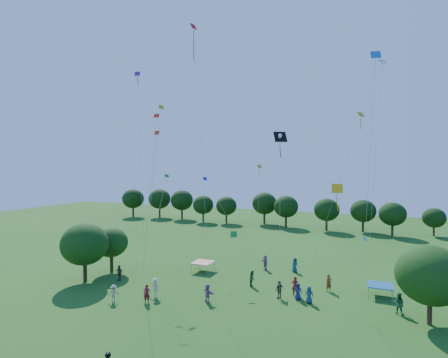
# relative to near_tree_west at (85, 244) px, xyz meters

# --- Properties ---
(near_tree_west) EXTENTS (4.86, 4.86, 6.14)m
(near_tree_west) POSITION_rel_near_tree_west_xyz_m (0.00, 0.00, 0.00)
(near_tree_west) COLOR #422B19
(near_tree_west) RESTS_ON ground
(near_tree_north) EXTENTS (3.74, 3.74, 5.06)m
(near_tree_north) POSITION_rel_near_tree_west_xyz_m (0.24, 3.82, -0.57)
(near_tree_north) COLOR #422B19
(near_tree_north) RESTS_ON ground
(near_tree_east) EXTENTS (5.01, 5.01, 6.09)m
(near_tree_east) POSITION_rel_near_tree_west_xyz_m (31.88, 2.40, -0.11)
(near_tree_east) COLOR #422B19
(near_tree_east) RESTS_ON ground
(treeline) EXTENTS (88.01, 8.77, 6.77)m
(treeline) POSITION_rel_near_tree_west_xyz_m (14.13, 41.42, 0.15)
(treeline) COLOR #422B19
(treeline) RESTS_ON ground
(tent_red_stripe) EXTENTS (2.20, 2.20, 1.10)m
(tent_red_stripe) POSITION_rel_near_tree_west_xyz_m (9.91, 7.95, -2.90)
(tent_red_stripe) COLOR red
(tent_red_stripe) RESTS_ON ground
(tent_blue) EXTENTS (2.20, 2.20, 1.10)m
(tent_blue) POSITION_rel_near_tree_west_xyz_m (28.56, 7.28, -2.90)
(tent_blue) COLOR #15508D
(tent_blue) RESTS_ON ground
(crowd_person_0) EXTENTS (0.85, 0.91, 1.65)m
(crowd_person_0) POSITION_rel_near_tree_west_xyz_m (19.75, 11.72, -3.11)
(crowd_person_0) COLOR navy
(crowd_person_0) RESTS_ON ground
(crowd_person_1) EXTENTS (0.69, 0.48, 1.78)m
(crowd_person_1) POSITION_rel_near_tree_west_xyz_m (21.19, 4.55, -3.05)
(crowd_person_1) COLOR maroon
(crowd_person_1) RESTS_ON ground
(crowd_person_2) EXTENTS (0.48, 0.82, 1.60)m
(crowd_person_2) POSITION_rel_near_tree_west_xyz_m (16.75, 5.33, -3.14)
(crowd_person_2) COLOR #245429
(crowd_person_2) RESTS_ON ground
(crowd_person_3) EXTENTS (1.21, 0.66, 1.76)m
(crowd_person_3) POSITION_rel_near_tree_west_xyz_m (9.36, -0.94, -3.06)
(crowd_person_3) COLOR beige
(crowd_person_3) RESTS_ON ground
(crowd_person_4) EXTENTS (0.89, 1.06, 1.66)m
(crowd_person_4) POSITION_rel_near_tree_west_xyz_m (20.04, 3.16, -3.11)
(crowd_person_4) COLOR #3F3932
(crowd_person_4) RESTS_ON ground
(crowd_person_5) EXTENTS (1.43, 1.61, 1.71)m
(crowd_person_5) POSITION_rel_near_tree_west_xyz_m (16.36, 11.26, -3.08)
(crowd_person_5) COLOR #95578F
(crowd_person_5) RESTS_ON ground
(crowd_person_6) EXTENTS (0.80, 0.50, 1.52)m
(crowd_person_6) POSITION_rel_near_tree_west_xyz_m (21.66, 3.51, -3.18)
(crowd_person_6) COLOR navy
(crowd_person_6) RESTS_ON ground
(crowd_person_7) EXTENTS (0.73, 0.72, 1.67)m
(crowd_person_7) POSITION_rel_near_tree_west_xyz_m (24.01, 6.78, -3.10)
(crowd_person_7) COLOR maroon
(crowd_person_7) RESTS_ON ground
(crowd_person_8) EXTENTS (0.95, 0.67, 1.75)m
(crowd_person_8) POSITION_rel_near_tree_west_xyz_m (29.86, 3.69, -3.07)
(crowd_person_8) COLOR #2A623C
(crowd_person_8) RESTS_ON ground
(crowd_person_9) EXTENTS (1.07, 0.89, 1.50)m
(crowd_person_9) POSITION_rel_near_tree_west_xyz_m (6.52, -3.27, -3.19)
(crowd_person_9) COLOR #AC9989
(crowd_person_9) RESTS_ON ground
(crowd_person_10) EXTENTS (1.01, 0.59, 1.62)m
(crowd_person_10) POSITION_rel_near_tree_west_xyz_m (3.12, 1.62, -3.13)
(crowd_person_10) COLOR #3C3630
(crowd_person_10) RESTS_ON ground
(crowd_person_11) EXTENTS (1.59, 1.21, 1.63)m
(crowd_person_11) POSITION_rel_near_tree_west_xyz_m (14.31, -0.09, -3.13)
(crowd_person_11) COLOR #A45F9D
(crowd_person_11) RESTS_ON ground
(crowd_person_12) EXTENTS (0.79, 0.50, 1.52)m
(crowd_person_12) POSITION_rel_near_tree_west_xyz_m (22.73, 3.08, -3.18)
(crowd_person_12) COLOR navy
(crowd_person_12) RESTS_ON ground
(crowd_person_13) EXTENTS (0.71, 0.58, 1.64)m
(crowd_person_13) POSITION_rel_near_tree_west_xyz_m (9.45, -2.38, -3.12)
(crowd_person_13) COLOR maroon
(crowd_person_13) RESTS_ON ground
(pirate_kite) EXTENTS (2.33, 7.41, 14.14)m
(pirate_kite) POSITION_rel_near_tree_west_xyz_m (19.63, 4.80, 10.71)
(pirate_kite) COLOR black
(red_high_kite) EXTENTS (4.52, 5.41, 25.85)m
(red_high_kite) POSITION_rel_near_tree_west_xyz_m (10.95, 4.32, 17.90)
(red_high_kite) COLOR red
(small_kite_0) EXTENTS (2.16, 5.74, 17.01)m
(small_kite_0) POSITION_rel_near_tree_west_xyz_m (4.70, 5.91, 10.61)
(small_kite_0) COLOR #F82A0E
(small_kite_1) EXTENTS (2.00, 5.37, 9.61)m
(small_kite_1) POSITION_rel_near_tree_west_xyz_m (25.71, -2.94, 5.49)
(small_kite_1) COLOR #FFA10D
(small_kite_2) EXTENTS (4.86, 4.01, 15.99)m
(small_kite_2) POSITION_rel_near_tree_west_xyz_m (25.84, 7.35, 10.08)
(small_kite_2) COLOR gold
(small_kite_3) EXTENTS (6.26, 14.24, 9.66)m
(small_kite_3) POSITION_rel_near_tree_west_xyz_m (1.49, 12.85, 4.76)
(small_kite_3) COLOR #1B961B
(small_kite_4) EXTENTS (1.01, 6.92, 17.57)m
(small_kite_4) POSITION_rel_near_tree_west_xyz_m (27.58, -3.80, 10.51)
(small_kite_4) COLOR blue
(small_kite_5) EXTENTS (0.59, 1.13, 20.29)m
(small_kite_5) POSITION_rel_near_tree_west_xyz_m (6.00, 1.41, 12.39)
(small_kite_5) COLOR #6F1689
(small_kite_6) EXTENTS (1.43, 2.03, 19.39)m
(small_kite_6) POSITION_rel_near_tree_west_xyz_m (28.11, 2.59, 12.07)
(small_kite_6) COLOR silver
(small_kite_7) EXTENTS (5.29, 4.29, 4.04)m
(small_kite_7) POSITION_rel_near_tree_west_xyz_m (26.34, 7.27, 0.54)
(small_kite_7) COLOR #0DC6BC
(small_kite_8) EXTENTS (2.26, 5.82, 15.09)m
(small_kite_8) POSITION_rel_near_tree_west_xyz_m (4.35, 6.49, 9.05)
(small_kite_8) COLOR red
(small_kite_9) EXTENTS (1.81, 6.01, 11.03)m
(small_kite_9) POSITION_rel_near_tree_west_xyz_m (14.76, 13.97, 6.07)
(small_kite_9) COLOR orange
(small_kite_10) EXTENTS (3.78, 9.33, 18.74)m
(small_kite_10) POSITION_rel_near_tree_west_xyz_m (3.39, 8.66, 11.50)
(small_kite_10) COLOR #ABC411
(small_kite_11) EXTENTS (3.09, 1.03, 4.14)m
(small_kite_11) POSITION_rel_near_tree_west_xyz_m (14.96, 5.29, 0.90)
(small_kite_11) COLOR #16792B
(small_kite_12) EXTENTS (7.61, 2.18, 9.48)m
(small_kite_12) POSITION_rel_near_tree_west_xyz_m (10.26, 10.83, 4.48)
(small_kite_12) COLOR #1915DA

